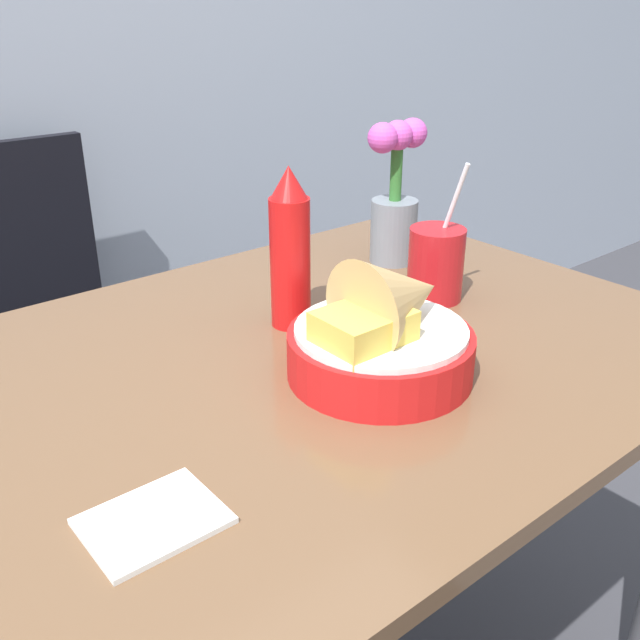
{
  "coord_description": "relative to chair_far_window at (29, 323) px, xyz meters",
  "views": [
    {
      "loc": [
        -0.48,
        -0.66,
        1.19
      ],
      "look_at": [
        0.04,
        -0.03,
        0.81
      ],
      "focal_mm": 40.0,
      "sensor_mm": 36.0,
      "label": 1
    }
  ],
  "objects": [
    {
      "name": "food_basket",
      "position": [
        0.16,
        -0.94,
        0.28
      ],
      "size": [
        0.23,
        0.23,
        0.16
      ],
      "color": "red",
      "rests_on": "dining_table"
    },
    {
      "name": "flower_vase",
      "position": [
        0.46,
        -0.65,
        0.33
      ],
      "size": [
        0.12,
        0.08,
        0.24
      ],
      "color": "gray",
      "rests_on": "dining_table"
    },
    {
      "name": "napkin",
      "position": [
        -0.2,
        -1.0,
        0.22
      ],
      "size": [
        0.12,
        0.1,
        0.01
      ],
      "color": "white",
      "rests_on": "dining_table"
    },
    {
      "name": "ketchup_bottle",
      "position": [
        0.16,
        -0.75,
        0.33
      ],
      "size": [
        0.06,
        0.06,
        0.23
      ],
      "color": "red",
      "rests_on": "dining_table"
    },
    {
      "name": "drink_cup",
      "position": [
        0.39,
        -0.81,
        0.27
      ],
      "size": [
        0.09,
        0.09,
        0.22
      ],
      "color": "red",
      "rests_on": "dining_table"
    },
    {
      "name": "chair_far_window",
      "position": [
        0.0,
        0.0,
        0.0
      ],
      "size": [
        0.4,
        0.4,
        0.9
      ],
      "color": "black",
      "rests_on": "ground_plane"
    },
    {
      "name": "dining_table",
      "position": [
        0.08,
        -0.83,
        0.12
      ],
      "size": [
        1.17,
        0.78,
        0.75
      ],
      "color": "brown",
      "rests_on": "ground_plane"
    }
  ]
}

